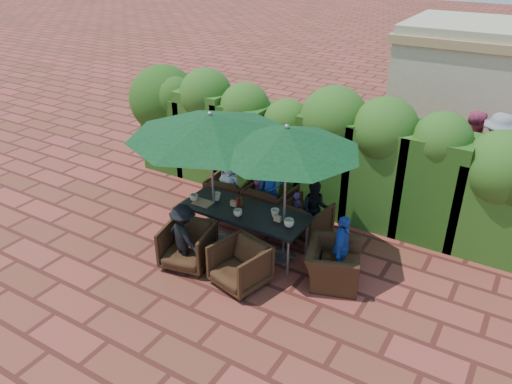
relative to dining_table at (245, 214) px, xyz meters
The scene contains 31 objects.
ground 0.73m from the dining_table, 47.57° to the right, with size 80.00×80.00×0.00m, color #93372D.
dining_table is the anchor object (origin of this frame).
umbrella_left 1.66m from the dining_table, behind, with size 2.84×2.84×2.46m.
umbrella_right 1.71m from the dining_table, ahead, with size 2.42×2.42×2.46m.
chair_far_left 1.39m from the dining_table, 134.37° to the left, with size 0.81×0.76×0.84m, color black.
chair_far_mid 1.04m from the dining_table, 93.39° to the left, with size 0.83×0.78×0.86m, color black.
chair_far_right 1.19m from the dining_table, 47.21° to the left, with size 0.78×0.73×0.80m, color black.
chair_near_left 1.13m from the dining_table, 120.22° to the right, with size 0.79×0.74×0.81m, color black.
chair_near_right 1.11m from the dining_table, 62.19° to the right, with size 0.78×0.73×0.80m, color black.
chair_end_right 1.75m from the dining_table, ahead, with size 0.96×0.63×0.84m, color black.
adult_far_left 1.33m from the dining_table, 135.60° to the left, with size 0.58×0.34×1.17m, color white.
adult_far_mid 1.03m from the dining_table, 93.91° to the left, with size 0.48×0.39×1.33m, color #1F43AB.
adult_far_right 1.32m from the dining_table, 46.45° to the left, with size 0.54×0.33×1.13m, color black.
adult_near_left 1.17m from the dining_table, 118.20° to the right, with size 0.75×0.34×1.17m, color black.
adult_end_right 1.81m from the dining_table, ahead, with size 0.68×0.34×1.15m, color #1F43AB.
child_left 1.11m from the dining_table, 109.49° to the left, with size 0.31×0.25×0.87m, color #CD4876.
child_right 1.16m from the dining_table, 63.58° to the left, with size 0.28×0.23×0.77m, color #6C4392.
pedestrian_a 4.31m from the dining_table, 64.73° to the left, with size 1.51×0.54×1.62m, color green.
pedestrian_b 5.20m from the dining_table, 56.29° to the left, with size 0.89×0.54×1.85m, color #CD4876.
pedestrian_c 5.35m from the dining_table, 50.24° to the left, with size 1.23×0.57×1.93m, color gray.
cup_a 1.01m from the dining_table, behind, with size 0.15×0.15×0.12m, color beige.
cup_b 0.66m from the dining_table, behind, with size 0.15×0.15×0.14m, color beige.
cup_c 0.26m from the dining_table, 91.52° to the right, with size 0.15×0.15×0.12m, color beige.
cup_d 0.57m from the dining_table, ahead, with size 0.15×0.15×0.14m, color beige.
cup_e 0.92m from the dining_table, ahead, with size 0.17×0.17×0.14m, color beige.
ketchup_bottle 0.27m from the dining_table, 161.25° to the left, with size 0.04×0.04×0.17m, color #B20C0A.
sauce_bottle 0.24m from the dining_table, 140.85° to the left, with size 0.04×0.04×0.17m, color #4C230C.
serving_tray 0.81m from the dining_table, 167.89° to the right, with size 0.35×0.25×0.02m, color #996D4A.
number_block_left 0.29m from the dining_table, behind, with size 0.12×0.06×0.10m, color tan.
number_block_right 0.67m from the dining_table, ahead, with size 0.12×0.06×0.10m, color tan.
hedge_wall 2.24m from the dining_table, 86.94° to the left, with size 9.10×1.60×2.56m.
Camera 1 is at (3.90, -6.18, 5.06)m, focal length 35.00 mm.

